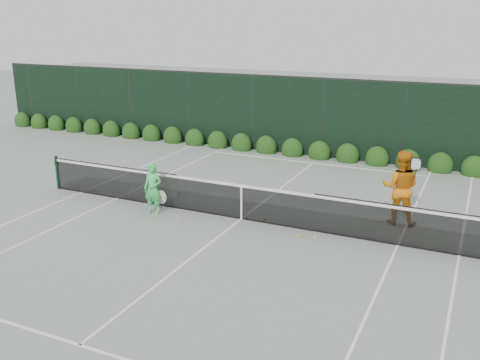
% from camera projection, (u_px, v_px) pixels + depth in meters
% --- Properties ---
extents(ground, '(80.00, 80.00, 0.00)m').
position_uv_depth(ground, '(241.00, 219.00, 14.41)').
color(ground, gray).
rests_on(ground, ground).
extents(tennis_net, '(12.90, 0.10, 1.07)m').
position_uv_depth(tennis_net, '(241.00, 200.00, 14.26)').
color(tennis_net, '#10311E').
rests_on(tennis_net, ground).
extents(player_woman, '(0.62, 0.38, 1.43)m').
position_uv_depth(player_woman, '(153.00, 189.00, 14.65)').
color(player_woman, '#3DD35E').
rests_on(player_woman, ground).
extents(player_man, '(1.01, 0.81, 1.97)m').
position_uv_depth(player_man, '(400.00, 188.00, 13.85)').
color(player_man, orange).
rests_on(player_man, ground).
extents(court_lines, '(11.03, 23.83, 0.01)m').
position_uv_depth(court_lines, '(241.00, 219.00, 14.41)').
color(court_lines, white).
rests_on(court_lines, ground).
extents(windscreen_fence, '(32.00, 21.07, 3.06)m').
position_uv_depth(windscreen_fence, '(189.00, 195.00, 11.62)').
color(windscreen_fence, black).
rests_on(windscreen_fence, ground).
extents(hedge_row, '(31.66, 0.65, 0.94)m').
position_uv_depth(hedge_row, '(319.00, 153.00, 20.54)').
color(hedge_row, '#15380F').
rests_on(hedge_row, ground).
extents(tennis_balls, '(4.93, 1.99, 0.07)m').
position_uv_depth(tennis_balls, '(243.00, 217.00, 14.51)').
color(tennis_balls, '#CEE031').
rests_on(tennis_balls, ground).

